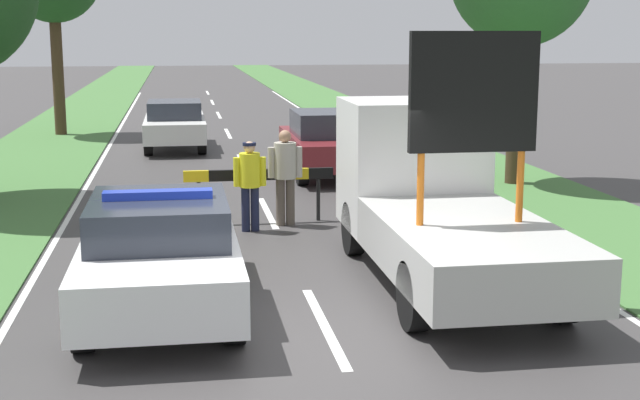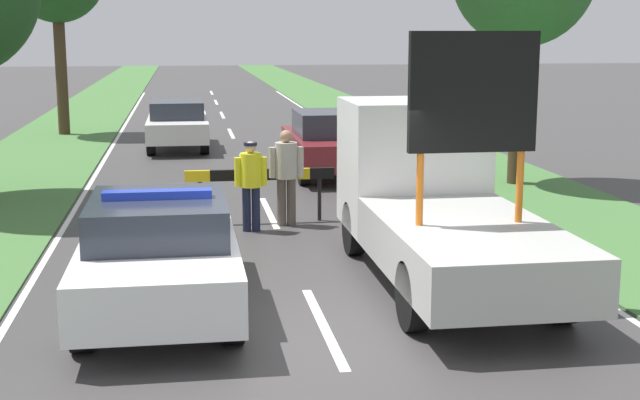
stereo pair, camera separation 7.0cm
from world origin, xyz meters
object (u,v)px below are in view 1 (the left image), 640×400
object	(u,v)px
police_car	(160,252)
traffic_cone_near_truck	(148,219)
work_truck	(434,196)
queued_car_wagon_maroon	(329,142)
traffic_cone_near_police	(217,217)
police_officer	(250,178)
pedestrian_civilian	(285,170)
road_barrier	(259,179)
queued_car_van_white	(175,124)
traffic_cone_centre_front	(205,200)

from	to	relation	value
police_car	traffic_cone_near_truck	distance (m)	4.23
police_car	traffic_cone_near_truck	bearing A→B (deg)	90.24
work_truck	traffic_cone_near_truck	bearing A→B (deg)	-36.45
queued_car_wagon_maroon	traffic_cone_near_truck	bearing A→B (deg)	55.15
police_car	traffic_cone_near_police	xyz separation A→B (m)	(0.87, 3.93, -0.40)
police_officer	queued_car_wagon_maroon	size ratio (longest dim) A/B	0.35
traffic_cone_near_truck	queued_car_wagon_maroon	distance (m)	7.22
police_officer	pedestrian_civilian	world-z (taller)	pedestrian_civilian
work_truck	road_barrier	xyz separation A→B (m)	(-2.15, 3.83, -0.32)
road_barrier	queued_car_van_white	xyz separation A→B (m)	(-1.52, 10.61, -0.06)
police_officer	queued_car_van_white	distance (m)	11.38
work_truck	police_officer	distance (m)	3.93
queued_car_wagon_maroon	police_car	bearing A→B (deg)	69.26
traffic_cone_centre_front	pedestrian_civilian	bearing A→B (deg)	-39.85
pedestrian_civilian	traffic_cone_near_police	xyz separation A→B (m)	(-1.25, -0.70, -0.66)
pedestrian_civilian	work_truck	bearing A→B (deg)	-91.25
work_truck	traffic_cone_centre_front	distance (m)	5.67
road_barrier	police_officer	size ratio (longest dim) A/B	1.72
traffic_cone_near_police	queued_car_wagon_maroon	xyz separation A→B (m)	(2.96, 6.18, 0.45)
pedestrian_civilian	traffic_cone_near_police	size ratio (longest dim) A/B	2.49
police_car	queued_car_wagon_maroon	bearing A→B (deg)	65.54
police_officer	traffic_cone_centre_front	world-z (taller)	police_officer
police_car	queued_car_van_white	bearing A→B (deg)	85.71
queued_car_wagon_maroon	traffic_cone_near_police	bearing A→B (deg)	64.42
road_barrier	traffic_cone_centre_front	xyz separation A→B (m)	(-0.95, 0.85, -0.53)
police_car	traffic_cone_centre_front	distance (m)	5.85
police_car	police_officer	bearing A→B (deg)	67.33
work_truck	queued_car_wagon_maroon	bearing A→B (deg)	-89.66
traffic_cone_near_truck	traffic_cone_near_police	bearing A→B (deg)	-12.84
traffic_cone_centre_front	queued_car_van_white	xyz separation A→B (m)	(-0.57, 9.76, 0.47)
pedestrian_civilian	traffic_cone_near_police	distance (m)	1.58
traffic_cone_near_truck	road_barrier	bearing A→B (deg)	20.74
police_officer	traffic_cone_near_truck	size ratio (longest dim) A/B	2.78
road_barrier	traffic_cone_near_truck	size ratio (longest dim) A/B	4.79
traffic_cone_near_truck	pedestrian_civilian	bearing A→B (deg)	10.18
police_officer	traffic_cone_near_police	distance (m)	0.89
road_barrier	pedestrian_civilian	size ratio (longest dim) A/B	1.58
traffic_cone_centre_front	police_car	bearing A→B (deg)	-97.13
pedestrian_civilian	traffic_cone_centre_front	size ratio (longest dim) A/B	3.10
work_truck	police_officer	world-z (taller)	work_truck
police_officer	road_barrier	bearing A→B (deg)	-98.89
police_car	traffic_cone_centre_front	world-z (taller)	police_car
pedestrian_civilian	traffic_cone_centre_front	distance (m)	1.96
police_officer	pedestrian_civilian	xyz separation A→B (m)	(0.66, 0.38, 0.07)
traffic_cone_near_police	traffic_cone_near_truck	xyz separation A→B (m)	(-1.16, 0.26, -0.06)
pedestrian_civilian	queued_car_wagon_maroon	distance (m)	5.75
road_barrier	traffic_cone_centre_front	bearing A→B (deg)	143.14
traffic_cone_near_police	queued_car_van_white	bearing A→B (deg)	93.51
queued_car_wagon_maroon	road_barrier	bearing A→B (deg)	67.42
road_barrier	pedestrian_civilian	bearing A→B (deg)	-30.68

